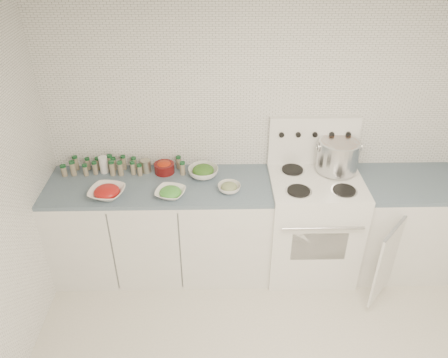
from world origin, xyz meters
The scene contains 13 objects.
room_walls centered at (0.00, 0.00, 1.56)m, with size 3.54×3.04×2.52m.
counter_left centered at (-0.82, 1.19, 0.45)m, with size 1.85×0.62×0.90m.
stove centered at (0.48, 1.19, 0.50)m, with size 0.76×0.70×1.36m.
counter_right centered at (1.30, 1.19, 0.45)m, with size 0.89×0.92×0.90m.
stock_pot centered at (0.67, 1.33, 1.09)m, with size 0.37×0.34×0.26m.
bowl_tomato centered at (-1.21, 1.03, 0.94)m, with size 0.32×0.32×0.09m.
bowl_snowpea centered at (-0.71, 1.02, 0.93)m, with size 0.28×0.28×0.08m.
bowl_broccoli centered at (-0.46, 1.31, 0.95)m, with size 0.25×0.25×0.10m.
bowl_zucchini centered at (-0.25, 1.08, 0.93)m, with size 0.23×0.23×0.07m.
bowl_pepper centered at (-0.79, 1.38, 0.95)m, with size 0.17×0.17×0.11m.
salt_canister centered at (-1.30, 1.39, 0.97)m, with size 0.07×0.07×0.15m, color white.
tin_can centered at (-0.95, 1.39, 0.96)m, with size 0.08×0.08×0.11m, color #A29E89.
spice_cluster centered at (-1.23, 1.39, 0.96)m, with size 1.05×0.16×0.13m.
Camera 1 is at (-0.34, -1.81, 2.87)m, focal length 35.00 mm.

